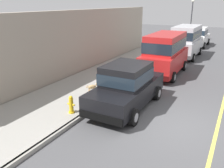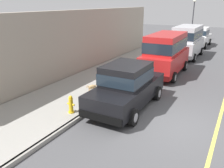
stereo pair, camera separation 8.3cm
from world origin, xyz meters
The scene contains 12 objects.
ground_plane centered at (0.00, 0.00, 0.00)m, with size 80.00×80.00×0.00m, color #4C4C4F.
curb centered at (-3.20, 0.00, 0.07)m, with size 0.16×64.00×0.14m, color gray.
sidewalk centered at (-5.00, 0.00, 0.07)m, with size 3.60×64.00×0.14m, color #99968E.
lane_centre_line centered at (1.60, 0.00, 0.00)m, with size 0.12×57.60×0.01m, color #E0D64C.
car_black_sedan centered at (-2.08, 0.56, 0.98)m, with size 2.04×4.60×1.92m.
car_red_van centered at (-2.14, 6.28, 1.39)m, with size 2.18×4.92×2.52m.
car_silver_van centered at (-2.07, 12.04, 1.39)m, with size 2.18×4.92×2.52m.
car_white_sedan centered at (-2.12, 17.99, 0.98)m, with size 2.08×4.62×1.92m.
dog_tan centered at (-4.14, 1.12, 0.43)m, with size 0.48×0.65×0.49m.
fire_hydrant centered at (-3.65, -1.27, 0.48)m, with size 0.34×0.24×0.72m.
street_lamp centered at (-3.55, 21.28, 2.91)m, with size 0.36×0.36×4.42m.
building_facade centered at (-7.10, 4.35, 1.95)m, with size 0.50×20.00×3.89m, color #9E9384.
Camera 1 is at (1.88, -8.19, 4.32)m, focal length 38.62 mm.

